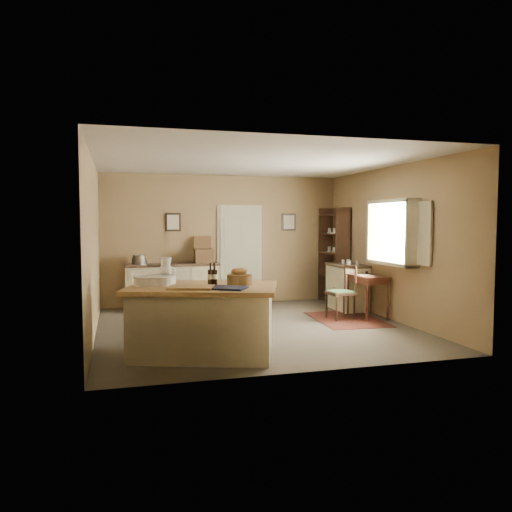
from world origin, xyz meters
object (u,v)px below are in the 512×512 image
(sideboard, at_px, (173,284))
(right_cabinet, at_px, (347,286))
(desk_chair, at_px, (340,293))
(work_island, at_px, (202,318))
(writing_desk, at_px, (368,281))
(shelving_unit, at_px, (336,255))

(sideboard, xyz_separation_m, right_cabinet, (3.30, -1.08, -0.02))
(desk_chair, height_order, right_cabinet, right_cabinet)
(work_island, height_order, sideboard, work_island)
(work_island, bearing_deg, sideboard, 108.81)
(sideboard, relative_size, right_cabinet, 1.88)
(sideboard, height_order, desk_chair, sideboard)
(work_island, height_order, writing_desk, work_island)
(sideboard, distance_m, writing_desk, 3.81)
(writing_desk, bearing_deg, sideboard, 150.07)
(writing_desk, distance_m, shelving_unit, 1.74)
(sideboard, bearing_deg, work_island, -90.04)
(writing_desk, distance_m, desk_chair, 0.59)
(sideboard, distance_m, desk_chair, 3.36)
(desk_chair, height_order, shelving_unit, shelving_unit)
(writing_desk, bearing_deg, shelving_unit, 84.85)
(work_island, xyz_separation_m, desk_chair, (2.75, 1.70, -0.01))
(right_cabinet, relative_size, shelving_unit, 0.49)
(right_cabinet, height_order, shelving_unit, shelving_unit)
(desk_chair, xyz_separation_m, right_cabinet, (0.55, 0.87, -0.01))
(work_island, xyz_separation_m, sideboard, (0.00, 3.64, -0.00))
(work_island, relative_size, desk_chair, 2.32)
(work_island, xyz_separation_m, shelving_unit, (3.45, 3.44, 0.53))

